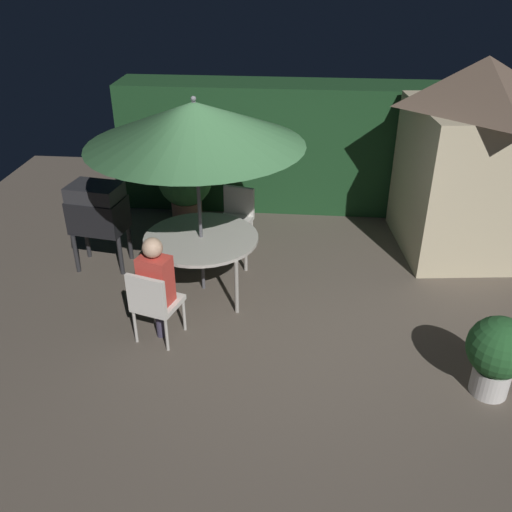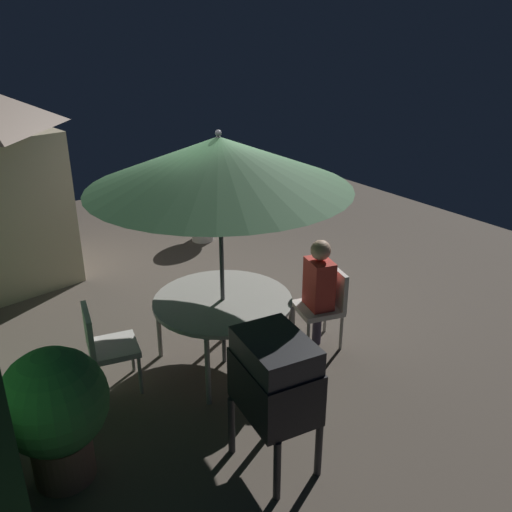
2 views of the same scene
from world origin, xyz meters
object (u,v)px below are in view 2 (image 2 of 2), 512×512
at_px(patio_umbrella, 219,163).
at_px(potted_plant_by_grill, 202,211).
at_px(chair_near_shed, 325,301).
at_px(chair_far_side, 104,343).
at_px(patio_table, 223,304).
at_px(person_in_red, 319,281).
at_px(potted_plant_by_shed, 55,409).
at_px(bbq_grill, 275,378).

bearing_deg(patio_umbrella, potted_plant_by_grill, -27.32).
bearing_deg(chair_near_shed, potted_plant_by_grill, -8.35).
relative_size(chair_near_shed, chair_far_side, 1.00).
bearing_deg(patio_table, potted_plant_by_grill, -27.32).
bearing_deg(person_in_red, chair_near_shed, -106.44).
distance_m(potted_plant_by_shed, potted_plant_by_grill, 5.19).
height_order(patio_table, patio_umbrella, patio_umbrella).
relative_size(chair_far_side, potted_plant_by_shed, 0.78).
bearing_deg(potted_plant_by_grill, patio_table, 152.68).
bearing_deg(potted_plant_by_grill, patio_umbrella, 152.68).
height_order(potted_plant_by_shed, person_in_red, person_in_red).
xyz_separation_m(patio_umbrella, chair_far_side, (0.29, 1.18, -1.66)).
xyz_separation_m(chair_near_shed, chair_far_side, (0.62, 2.31, 0.00)).
height_order(potted_plant_by_grill, person_in_red, person_in_red).
bearing_deg(chair_far_side, patio_umbrella, -103.76).
bearing_deg(patio_table, chair_far_side, 76.24).
distance_m(patio_table, potted_plant_by_shed, 2.01).
bearing_deg(chair_far_side, person_in_red, -105.03).
height_order(chair_far_side, potted_plant_by_grill, chair_far_side).
bearing_deg(chair_far_side, patio_table, -103.76).
bearing_deg(patio_umbrella, person_in_red, -106.44).
xyz_separation_m(chair_near_shed, person_in_red, (0.02, 0.08, 0.26)).
xyz_separation_m(bbq_grill, chair_near_shed, (1.14, -1.60, -0.33)).
bearing_deg(bbq_grill, patio_table, -17.68).
distance_m(patio_umbrella, bbq_grill, 2.04).
relative_size(potted_plant_by_shed, potted_plant_by_grill, 1.34).
xyz_separation_m(chair_far_side, person_in_red, (-0.60, -2.23, 0.26)).
bearing_deg(potted_plant_by_shed, person_in_red, -84.37).
distance_m(patio_table, chair_far_side, 1.23).
relative_size(chair_near_shed, potted_plant_by_shed, 0.78).
relative_size(patio_umbrella, potted_plant_by_shed, 2.17).
bearing_deg(patio_umbrella, potted_plant_by_shed, 107.37).
xyz_separation_m(chair_near_shed, potted_plant_by_shed, (-0.27, 3.05, 0.15)).
distance_m(chair_far_side, person_in_red, 2.32).
distance_m(potted_plant_by_grill, person_in_red, 3.55).
bearing_deg(chair_far_side, bbq_grill, -157.99).
height_order(bbq_grill, potted_plant_by_grill, bbq_grill).
bearing_deg(chair_far_side, chair_near_shed, -105.08).
relative_size(chair_near_shed, potted_plant_by_grill, 1.04).
relative_size(patio_table, potted_plant_by_grill, 1.65).
xyz_separation_m(patio_table, patio_umbrella, (-0.00, 0.00, 1.47)).
xyz_separation_m(patio_umbrella, potted_plant_by_grill, (3.18, -1.64, -1.68)).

